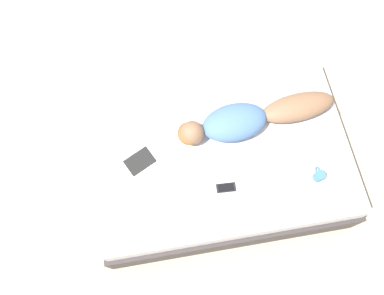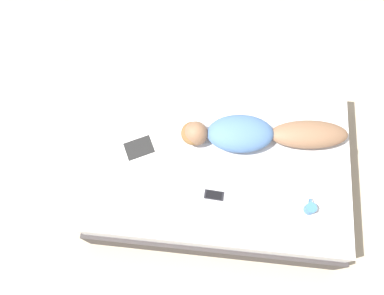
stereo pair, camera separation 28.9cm
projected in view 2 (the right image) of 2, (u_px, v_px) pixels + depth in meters
The scene contains 6 objects.
ground_plane at pixel (218, 170), 3.43m from camera, with size 12.00×12.00×0.00m, color #B7A88E.
bed at pixel (220, 161), 3.19m from camera, with size 1.54×2.05×0.53m.
person at pixel (256, 134), 2.89m from camera, with size 0.39×1.31×0.19m.
open_magazine at pixel (144, 161), 2.90m from camera, with size 0.57×0.49×0.01m.
coffee_mug at pixel (310, 208), 2.72m from camera, with size 0.12×0.08×0.08m.
cell_phone at pixel (214, 195), 2.80m from camera, with size 0.08×0.15×0.01m.
Camera 2 is at (-1.09, 0.12, 3.27)m, focal length 35.00 mm.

